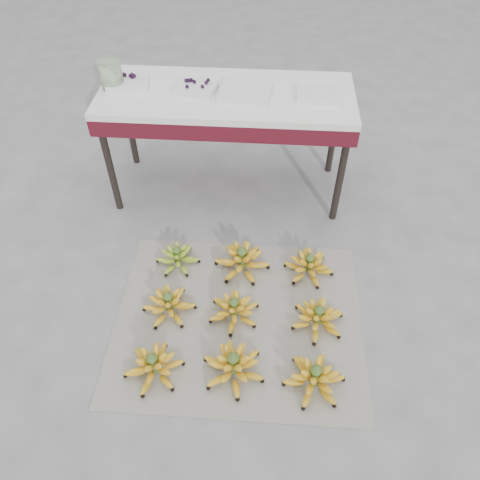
# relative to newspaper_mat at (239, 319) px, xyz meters

# --- Properties ---
(ground) EXTENTS (60.00, 60.00, 0.00)m
(ground) POSITION_rel_newspaper_mat_xyz_m (-0.02, 0.05, -0.00)
(ground) COLOR slate
(ground) RESTS_ON ground
(newspaper_mat) EXTENTS (1.25, 1.05, 0.01)m
(newspaper_mat) POSITION_rel_newspaper_mat_xyz_m (0.00, 0.00, 0.00)
(newspaper_mat) COLOR silver
(newspaper_mat) RESTS_ON ground
(bunch_front_left) EXTENTS (0.28, 0.28, 0.17)m
(bunch_front_left) POSITION_rel_newspaper_mat_xyz_m (-0.37, -0.32, 0.06)
(bunch_front_left) COLOR yellow
(bunch_front_left) RESTS_ON newspaper_mat
(bunch_front_center) EXTENTS (0.38, 0.38, 0.18)m
(bunch_front_center) POSITION_rel_newspaper_mat_xyz_m (-0.00, -0.30, 0.06)
(bunch_front_center) COLOR yellow
(bunch_front_center) RESTS_ON newspaper_mat
(bunch_front_right) EXTENTS (0.31, 0.31, 0.17)m
(bunch_front_right) POSITION_rel_newspaper_mat_xyz_m (0.37, -0.33, 0.06)
(bunch_front_right) COLOR yellow
(bunch_front_right) RESTS_ON newspaper_mat
(bunch_mid_left) EXTENTS (0.34, 0.34, 0.16)m
(bunch_mid_left) POSITION_rel_newspaper_mat_xyz_m (-0.36, 0.03, 0.06)
(bunch_mid_left) COLOR yellow
(bunch_mid_left) RESTS_ON newspaper_mat
(bunch_mid_center) EXTENTS (0.32, 0.32, 0.16)m
(bunch_mid_center) POSITION_rel_newspaper_mat_xyz_m (-0.02, 0.02, 0.06)
(bunch_mid_center) COLOR yellow
(bunch_mid_center) RESTS_ON newspaper_mat
(bunch_mid_right) EXTENTS (0.30, 0.30, 0.16)m
(bunch_mid_right) POSITION_rel_newspaper_mat_xyz_m (0.40, -0.00, 0.06)
(bunch_mid_right) COLOR yellow
(bunch_mid_right) RESTS_ON newspaper_mat
(bunch_back_left) EXTENTS (0.32, 0.32, 0.15)m
(bunch_back_left) POSITION_rel_newspaper_mat_xyz_m (-0.37, 0.35, 0.05)
(bunch_back_left) COLOR #7DA625
(bunch_back_left) RESTS_ON newspaper_mat
(bunch_back_center) EXTENTS (0.31, 0.31, 0.18)m
(bunch_back_center) POSITION_rel_newspaper_mat_xyz_m (-0.01, 0.34, 0.06)
(bunch_back_center) COLOR yellow
(bunch_back_center) RESTS_ON newspaper_mat
(bunch_back_right) EXTENTS (0.35, 0.35, 0.16)m
(bunch_back_right) POSITION_rel_newspaper_mat_xyz_m (0.36, 0.34, 0.06)
(bunch_back_right) COLOR yellow
(bunch_back_right) RESTS_ON newspaper_mat
(vendor_table) EXTENTS (1.44, 0.58, 0.69)m
(vendor_table) POSITION_rel_newspaper_mat_xyz_m (-0.14, 1.04, 0.61)
(vendor_table) COLOR black
(vendor_table) RESTS_ON ground
(tray_far_left) EXTENTS (0.25, 0.19, 0.06)m
(tray_far_left) POSITION_rel_newspaper_mat_xyz_m (-0.71, 1.07, 0.71)
(tray_far_left) COLOR silver
(tray_far_left) RESTS_ON vendor_table
(tray_left) EXTENTS (0.25, 0.21, 0.06)m
(tray_left) POSITION_rel_newspaper_mat_xyz_m (-0.31, 1.04, 0.71)
(tray_left) COLOR silver
(tray_left) RESTS_ON vendor_table
(tray_right) EXTENTS (0.30, 0.24, 0.04)m
(tray_right) POSITION_rel_newspaper_mat_xyz_m (-0.03, 1.01, 0.71)
(tray_right) COLOR silver
(tray_right) RESTS_ON vendor_table
(tray_far_right) EXTENTS (0.24, 0.18, 0.04)m
(tray_far_right) POSITION_rel_newspaper_mat_xyz_m (0.37, 1.02, 0.71)
(tray_far_right) COLOR silver
(tray_far_right) RESTS_ON vendor_table
(glass_jar) EXTENTS (0.14, 0.14, 0.16)m
(glass_jar) POSITION_rel_newspaper_mat_xyz_m (-0.79, 1.05, 0.77)
(glass_jar) COLOR beige
(glass_jar) RESTS_ON vendor_table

